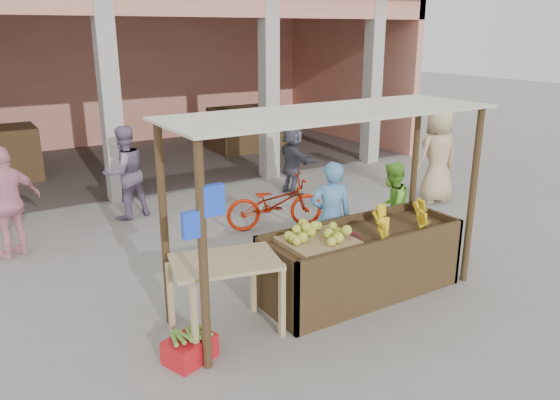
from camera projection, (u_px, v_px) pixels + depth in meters
ground at (328, 303)px, 6.82m from camera, size 60.00×60.00×0.00m
market_building at (114, 54)px, 13.28m from camera, size 14.40×6.40×4.20m
fruit_stall at (361, 265)px, 6.95m from camera, size 2.60×0.95×0.80m
stall_awning at (329, 147)px, 6.27m from camera, size 4.09×1.35×2.39m
banana_heap at (403, 219)px, 7.07m from camera, size 1.23×0.67×0.22m
melon_tray at (318, 236)px, 6.52m from camera, size 0.83×0.72×0.22m
berry_heap at (346, 235)px, 6.64m from camera, size 0.44×0.36×0.14m
side_table at (226, 272)px, 5.86m from camera, size 1.27×0.99×0.91m
papaya_pile at (225, 251)px, 5.79m from camera, size 0.72×0.41×0.21m
red_crate at (190, 349)px, 5.60m from camera, size 0.58×0.50×0.26m
plantain_bundle at (189, 335)px, 5.55m from camera, size 0.36×0.26×0.07m
produce_sacks at (294, 164)px, 12.63m from camera, size 0.73×0.45×0.55m
vendor_blue at (331, 214)px, 7.48m from camera, size 0.77×0.68×1.69m
vendor_green at (391, 205)px, 8.19m from camera, size 0.81×0.65×1.47m
motorcycle at (275, 202)px, 9.26m from camera, size 1.08×1.86×0.92m
shopper_b at (8, 199)px, 7.98m from camera, size 1.19×0.93×1.79m
shopper_c at (438, 151)px, 10.56m from camera, size 1.04×0.72×2.04m
shopper_d at (292, 157)px, 11.15m from camera, size 0.75×1.48×1.53m
shopper_f at (124, 168)px, 9.65m from camera, size 1.00×0.73×1.83m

